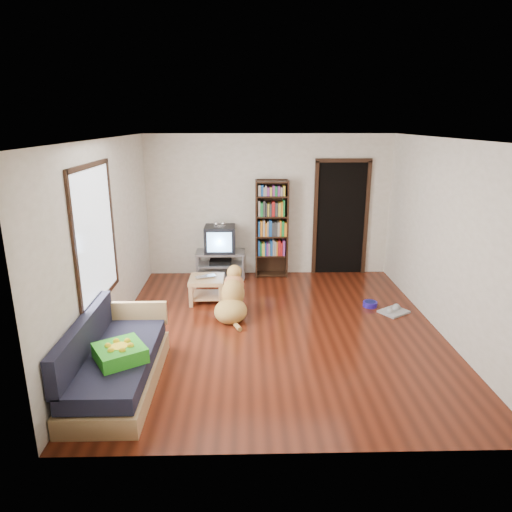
{
  "coord_description": "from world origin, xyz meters",
  "views": [
    {
      "loc": [
        -0.43,
        -5.85,
        2.82
      ],
      "look_at": [
        -0.28,
        0.6,
        0.9
      ],
      "focal_mm": 32.0,
      "sensor_mm": 36.0,
      "label": 1
    }
  ],
  "objects_px": {
    "bookshelf": "(272,224)",
    "sofa": "(115,365)",
    "laptop": "(206,278)",
    "dog": "(232,299)",
    "green_cushion": "(120,353)",
    "dog_bowl": "(370,304)",
    "tv_stand": "(221,263)",
    "coffee_table": "(207,285)",
    "grey_rag": "(394,312)",
    "crt_tv": "(220,238)"
  },
  "relations": [
    {
      "from": "sofa",
      "to": "crt_tv",
      "type": "bearing_deg",
      "value": 75.07
    },
    {
      "from": "tv_stand",
      "to": "coffee_table",
      "type": "bearing_deg",
      "value": -97.81
    },
    {
      "from": "dog_bowl",
      "to": "coffee_table",
      "type": "relative_size",
      "value": 0.4
    },
    {
      "from": "tv_stand",
      "to": "dog",
      "type": "relative_size",
      "value": 0.95
    },
    {
      "from": "laptop",
      "to": "grey_rag",
      "type": "relative_size",
      "value": 0.83
    },
    {
      "from": "bookshelf",
      "to": "green_cushion",
      "type": "bearing_deg",
      "value": -114.77
    },
    {
      "from": "green_cushion",
      "to": "tv_stand",
      "type": "bearing_deg",
      "value": 45.55
    },
    {
      "from": "dog_bowl",
      "to": "sofa",
      "type": "xyz_separation_m",
      "value": [
        -3.4,
        -2.16,
        0.22
      ]
    },
    {
      "from": "laptop",
      "to": "grey_rag",
      "type": "bearing_deg",
      "value": -33.16
    },
    {
      "from": "green_cushion",
      "to": "dog_bowl",
      "type": "distance_m",
      "value": 4.05
    },
    {
      "from": "dog_bowl",
      "to": "tv_stand",
      "type": "relative_size",
      "value": 0.24
    },
    {
      "from": "bookshelf",
      "to": "sofa",
      "type": "height_order",
      "value": "bookshelf"
    },
    {
      "from": "green_cushion",
      "to": "bookshelf",
      "type": "bearing_deg",
      "value": 33.36
    },
    {
      "from": "laptop",
      "to": "dog",
      "type": "xyz_separation_m",
      "value": [
        0.43,
        -0.6,
        -0.13
      ]
    },
    {
      "from": "dog_bowl",
      "to": "dog",
      "type": "xyz_separation_m",
      "value": [
        -2.16,
        -0.34,
        0.24
      ]
    },
    {
      "from": "coffee_table",
      "to": "green_cushion",
      "type": "bearing_deg",
      "value": -104.67
    },
    {
      "from": "sofa",
      "to": "coffee_table",
      "type": "bearing_deg",
      "value": 71.67
    },
    {
      "from": "coffee_table",
      "to": "laptop",
      "type": "bearing_deg",
      "value": -90.0
    },
    {
      "from": "laptop",
      "to": "dog",
      "type": "relative_size",
      "value": 0.35
    },
    {
      "from": "laptop",
      "to": "coffee_table",
      "type": "relative_size",
      "value": 0.6
    },
    {
      "from": "grey_rag",
      "to": "bookshelf",
      "type": "xyz_separation_m",
      "value": [
        -1.78,
        1.81,
        0.99
      ]
    },
    {
      "from": "grey_rag",
      "to": "tv_stand",
      "type": "distance_m",
      "value": 3.23
    },
    {
      "from": "green_cushion",
      "to": "grey_rag",
      "type": "height_order",
      "value": "green_cushion"
    },
    {
      "from": "grey_rag",
      "to": "sofa",
      "type": "bearing_deg",
      "value": -152.66
    },
    {
      "from": "laptop",
      "to": "dog",
      "type": "distance_m",
      "value": 0.75
    },
    {
      "from": "grey_rag",
      "to": "tv_stand",
      "type": "xyz_separation_m",
      "value": [
        -2.73,
        1.72,
        0.25
      ]
    },
    {
      "from": "green_cushion",
      "to": "dog",
      "type": "distance_m",
      "value": 2.3
    },
    {
      "from": "tv_stand",
      "to": "coffee_table",
      "type": "relative_size",
      "value": 1.64
    },
    {
      "from": "green_cushion",
      "to": "crt_tv",
      "type": "bearing_deg",
      "value": 45.62
    },
    {
      "from": "crt_tv",
      "to": "dog",
      "type": "distance_m",
      "value": 1.91
    },
    {
      "from": "dog_bowl",
      "to": "bookshelf",
      "type": "relative_size",
      "value": 0.12
    },
    {
      "from": "laptop",
      "to": "dog_bowl",
      "type": "relative_size",
      "value": 1.5
    },
    {
      "from": "tv_stand",
      "to": "crt_tv",
      "type": "distance_m",
      "value": 0.47
    },
    {
      "from": "coffee_table",
      "to": "bookshelf",
      "type": "bearing_deg",
      "value": 48.86
    },
    {
      "from": "grey_rag",
      "to": "dog",
      "type": "relative_size",
      "value": 0.42
    },
    {
      "from": "bookshelf",
      "to": "coffee_table",
      "type": "bearing_deg",
      "value": -131.14
    },
    {
      "from": "grey_rag",
      "to": "dog",
      "type": "xyz_separation_m",
      "value": [
        -2.46,
        -0.09,
        0.27
      ]
    },
    {
      "from": "dog_bowl",
      "to": "coffee_table",
      "type": "bearing_deg",
      "value": 173.61
    },
    {
      "from": "sofa",
      "to": "laptop",
      "type": "bearing_deg",
      "value": 71.46
    },
    {
      "from": "green_cushion",
      "to": "tv_stand",
      "type": "xyz_separation_m",
      "value": [
        0.85,
        3.81,
        -0.23
      ]
    },
    {
      "from": "laptop",
      "to": "tv_stand",
      "type": "bearing_deg",
      "value": 59.23
    },
    {
      "from": "bookshelf",
      "to": "dog",
      "type": "distance_m",
      "value": 2.15
    },
    {
      "from": "laptop",
      "to": "grey_rag",
      "type": "height_order",
      "value": "laptop"
    },
    {
      "from": "crt_tv",
      "to": "sofa",
      "type": "relative_size",
      "value": 0.32
    },
    {
      "from": "dog_bowl",
      "to": "dog",
      "type": "height_order",
      "value": "dog"
    },
    {
      "from": "bookshelf",
      "to": "sofa",
      "type": "relative_size",
      "value": 1.0
    },
    {
      "from": "crt_tv",
      "to": "coffee_table",
      "type": "xyz_separation_m",
      "value": [
        -0.16,
        -1.2,
        -0.46
      ]
    },
    {
      "from": "green_cushion",
      "to": "crt_tv",
      "type": "relative_size",
      "value": 0.81
    },
    {
      "from": "dog_bowl",
      "to": "crt_tv",
      "type": "height_order",
      "value": "crt_tv"
    },
    {
      "from": "green_cushion",
      "to": "dog_bowl",
      "type": "bearing_deg",
      "value": 3.67
    }
  ]
}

